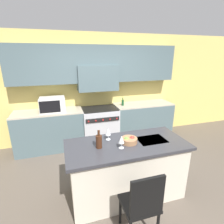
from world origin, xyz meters
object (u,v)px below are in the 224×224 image
Objects in this scene: microwave at (53,104)px; wine_glass_far at (108,132)px; wine_glass_near at (121,140)px; fruit_bowl at (129,140)px; island_chair at (142,203)px; oil_bottle_on_counter at (123,102)px; wine_bottle at (99,141)px; range_stove at (100,126)px.

wine_glass_far is (0.85, -1.68, -0.07)m from microwave.
wine_glass_far is at bearing 109.44° from wine_glass_near.
microwave is at bearing 121.04° from fruit_bowl.
oil_bottle_on_counter is at bearing 74.87° from island_chair.
wine_glass_far is at bearing -117.04° from oil_bottle_on_counter.
microwave is 2.70× the size of oil_bottle_on_counter.
fruit_bowl is (1.12, -1.87, -0.15)m from microwave.
wine_glass_near is (-0.04, 0.64, 0.51)m from island_chair.
wine_bottle is (-0.34, 0.74, 0.48)m from island_chair.
range_stove is 3.79× the size of fruit_bowl.
range_stove is 1.99m from wine_bottle.
range_stove is 0.83m from oil_bottle_on_counter.
wine_glass_far is (-0.24, -1.66, 0.58)m from range_stove.
microwave reaches higher than island_chair.
microwave reaches higher than wine_glass_near.
wine_bottle is at bearing -133.14° from wine_glass_far.
wine_bottle is 1.10× the size of fruit_bowl.
oil_bottle_on_counter is at bearing -0.18° from microwave.
range_stove is 1.67× the size of microwave.
fruit_bowl is 1.95m from oil_bottle_on_counter.
wine_bottle is (0.65, -1.88, -0.09)m from microwave.
island_chair is 3.91× the size of fruit_bowl.
wine_glass_near reaches higher than fruit_bowl.
oil_bottle_on_counter is (0.71, 2.62, 0.49)m from island_chair.
island_chair is 0.88m from fruit_bowl.
microwave is at bearing 109.17° from wine_bottle.
island_chair is at bearing -81.22° from wine_glass_far.
microwave is 2.91× the size of wine_glass_far.
wine_glass_far is at bearing 46.86° from wine_bottle.
wine_glass_near is at bearing 93.35° from island_chair.
microwave is 2.28× the size of fruit_bowl.
oil_bottle_on_counter is at bearing 72.81° from fruit_bowl.
fruit_bowl is (0.47, 0.01, -0.06)m from wine_bottle.
range_stove is at bearing 87.97° from island_chair.
wine_glass_near is 0.78× the size of fruit_bowl.
microwave is 2.86m from island_chair.
oil_bottle_on_counter reaches higher than wine_glass_near.
wine_glass_near and wine_glass_far have the same top height.
range_stove is 2.61m from island_chair.
microwave is 1.70m from oil_bottle_on_counter.
fruit_bowl is at bearing -107.19° from oil_bottle_on_counter.
oil_bottle_on_counter reaches higher than fruit_bowl.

